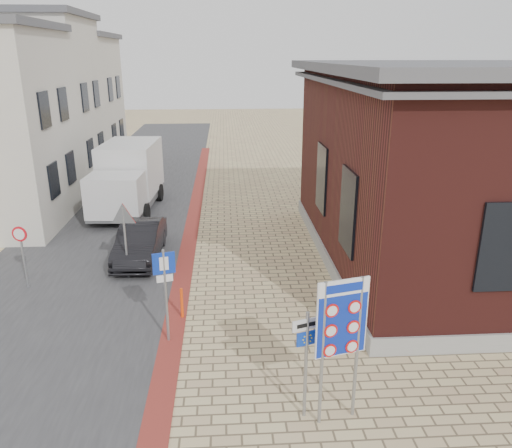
{
  "coord_description": "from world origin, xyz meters",
  "views": [
    {
      "loc": [
        -0.52,
        -9.39,
        7.04
      ],
      "look_at": [
        0.38,
        4.78,
        2.2
      ],
      "focal_mm": 35.0,
      "sensor_mm": 36.0,
      "label": 1
    }
  ],
  "objects_px": {
    "border_sign": "(342,321)",
    "bollard": "(182,303)",
    "parking_sign": "(165,280)",
    "box_truck": "(128,177)",
    "essen_sign": "(306,349)",
    "sedan": "(140,241)"
  },
  "relations": [
    {
      "from": "border_sign",
      "to": "bollard",
      "type": "relative_size",
      "value": 3.43
    },
    {
      "from": "border_sign",
      "to": "parking_sign",
      "type": "distance_m",
      "value": 4.89
    },
    {
      "from": "border_sign",
      "to": "box_truck",
      "type": "bearing_deg",
      "value": 100.16
    },
    {
      "from": "box_truck",
      "to": "border_sign",
      "type": "relative_size",
      "value": 1.93
    },
    {
      "from": "box_truck",
      "to": "bollard",
      "type": "bearing_deg",
      "value": -69.48
    },
    {
      "from": "essen_sign",
      "to": "parking_sign",
      "type": "xyz_separation_m",
      "value": [
        -3.07,
        3.03,
        0.15
      ]
    },
    {
      "from": "essen_sign",
      "to": "bollard",
      "type": "bearing_deg",
      "value": 104.59
    },
    {
      "from": "essen_sign",
      "to": "bollard",
      "type": "distance_m",
      "value": 5.17
    },
    {
      "from": "border_sign",
      "to": "sedan",
      "type": "bearing_deg",
      "value": 106.79
    },
    {
      "from": "box_truck",
      "to": "border_sign",
      "type": "bearing_deg",
      "value": -62.45
    },
    {
      "from": "bollard",
      "to": "essen_sign",
      "type": "bearing_deg",
      "value": -56.34
    },
    {
      "from": "essen_sign",
      "to": "parking_sign",
      "type": "height_order",
      "value": "parking_sign"
    },
    {
      "from": "sedan",
      "to": "parking_sign",
      "type": "height_order",
      "value": "parking_sign"
    },
    {
      "from": "box_truck",
      "to": "border_sign",
      "type": "distance_m",
      "value": 16.32
    },
    {
      "from": "box_truck",
      "to": "essen_sign",
      "type": "bearing_deg",
      "value": -64.35
    },
    {
      "from": "sedan",
      "to": "box_truck",
      "type": "bearing_deg",
      "value": 104.8
    },
    {
      "from": "parking_sign",
      "to": "essen_sign",
      "type": "bearing_deg",
      "value": -60.59
    },
    {
      "from": "essen_sign",
      "to": "bollard",
      "type": "xyz_separation_m",
      "value": [
        -2.8,
        4.2,
        -1.12
      ]
    },
    {
      "from": "bollard",
      "to": "sedan",
      "type": "bearing_deg",
      "value": 112.28
    },
    {
      "from": "box_truck",
      "to": "essen_sign",
      "type": "height_order",
      "value": "box_truck"
    },
    {
      "from": "sedan",
      "to": "bollard",
      "type": "distance_m",
      "value": 4.82
    },
    {
      "from": "border_sign",
      "to": "bollard",
      "type": "distance_m",
      "value": 5.81
    }
  ]
}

